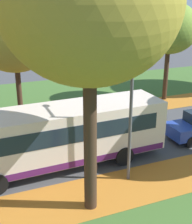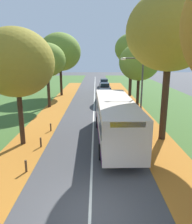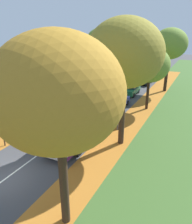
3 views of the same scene
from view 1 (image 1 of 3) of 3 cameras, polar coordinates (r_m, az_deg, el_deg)
The scene contains 9 objects.
grass_verge_left at distance 29.72m, azimuth 10.16°, elevation 4.65°, with size 12.00×90.00×0.01m, color #3D6028.
leaf_litter_left at distance 23.07m, azimuth 3.55°, elevation 0.39°, with size 2.80×60.00×0.00m, color #B26B23.
tree_left_near at distance 20.15m, azimuth -14.72°, elevation 13.30°, with size 4.97×4.97×7.87m.
tree_left_mid at distance 25.06m, azimuth 13.31°, elevation 14.67°, with size 4.33×4.33×7.60m.
tree_right_near at distance 10.37m, azimuth -1.25°, elevation 19.14°, with size 5.92×5.92×10.33m.
bollard_third at distance 19.99m, azimuth -14.52°, elevation -2.44°, with size 0.12×0.12×0.69m, color #4C3823.
bollard_fourth at distance 20.62m, azimuth -5.38°, elevation -1.19°, with size 0.12×0.12×0.66m, color #4C3823.
streetlamp_right at distance 13.39m, azimuth 5.79°, elevation 2.34°, with size 1.89×0.28×6.00m.
bus at distance 15.00m, azimuth -6.66°, elevation -4.01°, with size 2.86×10.46×2.98m.
Camera 1 is at (14.88, 4.43, 7.83)m, focal length 50.00 mm.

